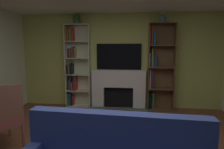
% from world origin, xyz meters
% --- Properties ---
extents(wall_back_accent, '(5.53, 0.06, 2.52)m').
position_xyz_m(wall_back_accent, '(0.00, 2.80, 1.26)').
color(wall_back_accent, '#C0C966').
rests_on(wall_back_accent, ground_plane).
extents(fireplace, '(1.53, 0.52, 1.03)m').
position_xyz_m(fireplace, '(0.00, 2.66, 0.54)').
color(fireplace, white).
rests_on(fireplace, ground_plane).
extents(tv, '(1.19, 0.06, 0.69)m').
position_xyz_m(tv, '(0.00, 2.74, 1.38)').
color(tv, black).
rests_on(tv, fireplace).
extents(bookshelf_left, '(0.67, 0.27, 2.23)m').
position_xyz_m(bookshelf_left, '(-1.18, 2.67, 1.11)').
color(bookshelf_left, beige).
rests_on(bookshelf_left, ground_plane).
extents(bookshelf_right, '(0.67, 0.30, 2.23)m').
position_xyz_m(bookshelf_right, '(1.02, 2.67, 1.11)').
color(bookshelf_right, brown).
rests_on(bookshelf_right, ground_plane).
extents(potted_plant, '(0.19, 0.19, 0.26)m').
position_xyz_m(potted_plant, '(-1.10, 2.62, 2.36)').
color(potted_plant, '#485556').
rests_on(potted_plant, bookshelf_left).
extents(vase_with_flowers, '(0.15, 0.15, 0.27)m').
position_xyz_m(vase_with_flowers, '(1.10, 2.62, 2.32)').
color(vase_with_flowers, teal).
rests_on(vase_with_flowers, bookshelf_right).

